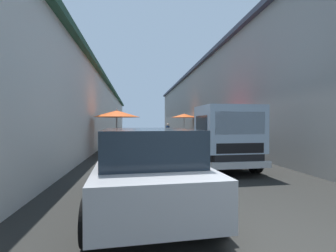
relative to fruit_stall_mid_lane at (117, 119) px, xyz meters
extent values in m
plane|color=#282826|center=(3.30, -2.41, -1.73)|extent=(90.00, 90.00, 0.00)
cube|color=silver|center=(5.55, 4.72, 0.48)|extent=(49.50, 7.00, 4.42)
cube|color=#284C38|center=(5.55, 4.72, 2.81)|extent=(49.80, 7.50, 0.24)
cube|color=gray|center=(5.55, -9.54, 1.34)|extent=(49.50, 7.00, 6.14)
cube|color=#383D4C|center=(5.55, -9.54, 4.53)|extent=(49.80, 7.50, 0.24)
cylinder|color=#9E9EA3|center=(-0.04, 0.02, -0.64)|extent=(0.06, 0.06, 2.18)
cone|color=#D84C14|center=(-0.04, 0.02, 0.28)|extent=(2.30, 2.30, 0.33)
sphere|color=#9E9EA3|center=(-0.04, 0.02, 0.49)|extent=(0.07, 0.07, 0.07)
cube|color=brown|center=(0.17, -0.10, -1.37)|extent=(0.82, 0.59, 0.73)
sphere|color=orange|center=(0.06, 0.07, -0.96)|extent=(0.09, 0.09, 0.09)
sphere|color=orange|center=(0.22, 0.00, -0.90)|extent=(0.09, 0.09, 0.09)
sphere|color=orange|center=(0.36, 0.07, -0.96)|extent=(0.09, 0.09, 0.09)
sphere|color=orange|center=(-0.09, -0.06, -0.96)|extent=(0.09, 0.09, 0.09)
sphere|color=orange|center=(0.04, -0.24, -0.96)|extent=(0.09, 0.09, 0.09)
sphere|color=orange|center=(0.00, 0.03, -0.96)|extent=(0.09, 0.09, 0.09)
cylinder|color=#9E9EA3|center=(-0.66, -4.98, -0.60)|extent=(0.06, 0.06, 2.27)
cone|color=red|center=(-0.66, -4.98, 0.31)|extent=(2.52, 2.52, 0.45)
sphere|color=#9E9EA3|center=(-0.66, -4.98, 0.57)|extent=(0.07, 0.07, 0.07)
cube|color=brown|center=(-0.68, -5.05, -1.31)|extent=(0.71, 0.59, 0.84)
sphere|color=orange|center=(-0.70, -4.93, -0.84)|extent=(0.09, 0.09, 0.09)
sphere|color=orange|center=(-0.85, -5.04, -0.84)|extent=(0.09, 0.09, 0.09)
sphere|color=orange|center=(-0.65, -4.93, -0.84)|extent=(0.09, 0.09, 0.09)
sphere|color=orange|center=(-0.81, -5.04, -0.84)|extent=(0.09, 0.09, 0.09)
cylinder|color=#9E9EA3|center=(8.63, -5.11, -0.55)|extent=(0.06, 0.06, 2.36)
cone|color=#D84C14|center=(8.63, -5.11, 0.47)|extent=(2.24, 2.24, 0.32)
sphere|color=#9E9EA3|center=(8.63, -5.11, 0.67)|extent=(0.07, 0.07, 0.07)
cube|color=olive|center=(8.59, -4.99, -1.31)|extent=(0.95, 0.73, 0.84)
sphere|color=orange|center=(8.54, -4.77, -0.79)|extent=(0.09, 0.09, 0.09)
sphere|color=orange|center=(8.78, -4.91, -0.85)|extent=(0.09, 0.09, 0.09)
sphere|color=orange|center=(8.34, -5.01, -0.85)|extent=(0.09, 0.09, 0.09)
sphere|color=orange|center=(8.49, -4.85, -0.85)|extent=(0.09, 0.09, 0.09)
cube|color=#ADAFB5|center=(-7.93, -1.07, -1.16)|extent=(4.00, 1.95, 0.64)
cube|color=#19232D|center=(-8.08, -1.08, -0.56)|extent=(2.43, 1.65, 0.56)
cube|color=black|center=(-6.02, -0.95, -1.38)|extent=(0.20, 1.65, 0.20)
cube|color=silver|center=(-6.04, -0.37, -1.10)|extent=(0.07, 0.24, 0.14)
cube|color=silver|center=(-5.97, -1.53, -1.10)|extent=(0.07, 0.24, 0.14)
cylinder|color=black|center=(-6.66, -0.13, -1.43)|extent=(0.61, 0.24, 0.60)
cylinder|color=black|center=(-6.55, -1.85, -1.43)|extent=(0.61, 0.24, 0.60)
cylinder|color=black|center=(-9.30, -0.29, -1.43)|extent=(0.61, 0.24, 0.60)
cylinder|color=black|center=(-9.20, -2.01, -1.43)|extent=(0.61, 0.24, 0.60)
cube|color=black|center=(-3.64, -3.64, -1.23)|extent=(4.86, 1.68, 0.36)
cube|color=#ADC6E0|center=(-5.27, -3.71, -0.35)|extent=(1.61, 1.82, 1.40)
cube|color=#19232D|center=(-6.01, -3.75, -0.18)|extent=(0.13, 1.47, 0.63)
cube|color=#19232D|center=(-5.27, -3.71, -0.18)|extent=(1.12, 1.82, 0.45)
cube|color=black|center=(-6.02, -3.75, -0.87)|extent=(0.12, 1.40, 0.28)
cube|color=silver|center=(-6.10, -3.75, -1.33)|extent=(0.20, 1.75, 0.18)
cube|color=gray|center=(-2.79, -4.42, -0.80)|extent=(3.16, 0.20, 0.50)
cube|color=gray|center=(-2.86, -2.78, -0.80)|extent=(3.16, 0.20, 0.50)
cube|color=gray|center=(-1.27, -3.53, -0.80)|extent=(0.13, 1.65, 0.50)
cylinder|color=black|center=(-5.23, -4.59, -1.37)|extent=(0.73, 0.25, 0.72)
cylinder|color=black|center=(-5.31, -2.84, -1.37)|extent=(0.73, 0.25, 0.72)
cylinder|color=black|center=(-2.16, -4.45, -1.37)|extent=(0.73, 0.25, 0.72)
cylinder|color=black|center=(-2.24, -2.70, -1.37)|extent=(0.73, 0.25, 0.72)
cylinder|color=navy|center=(7.24, -3.47, -1.36)|extent=(0.14, 0.14, 0.75)
cylinder|color=navy|center=(7.38, -3.53, -1.36)|extent=(0.14, 0.14, 0.75)
cube|color=#33518C|center=(7.31, -3.50, -0.70)|extent=(0.48, 0.35, 0.56)
sphere|color=tan|center=(7.31, -3.50, -0.31)|extent=(0.21, 0.21, 0.21)
cylinder|color=#33518C|center=(7.06, -3.40, -0.67)|extent=(0.08, 0.08, 0.51)
cylinder|color=#33518C|center=(7.56, -3.60, -0.67)|extent=(0.08, 0.08, 0.51)
cylinder|color=black|center=(1.52, -4.86, -1.51)|extent=(0.44, 0.12, 0.44)
cylinder|color=black|center=(0.27, -4.93, -1.51)|extent=(0.45, 0.14, 0.44)
cube|color=silver|center=(0.85, -4.90, -1.46)|extent=(0.91, 0.33, 0.08)
ellipsoid|color=black|center=(0.55, -4.91, -1.09)|extent=(0.57, 0.29, 0.20)
cube|color=silver|center=(1.47, -4.86, -1.06)|extent=(0.16, 0.33, 0.56)
cylinder|color=silver|center=(1.40, -4.86, -0.96)|extent=(0.28, 0.08, 0.68)
cylinder|color=black|center=(1.32, -4.87, -0.61)|extent=(0.55, 0.07, 0.04)
camera|label=1|loc=(-12.55, -0.86, -0.17)|focal=26.60mm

